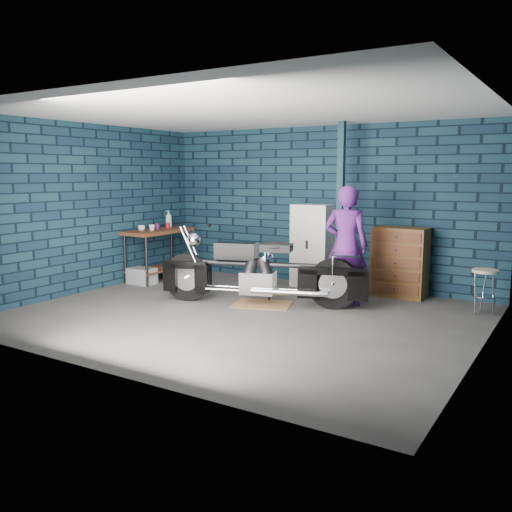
{
  "coord_description": "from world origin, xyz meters",
  "views": [
    {
      "loc": [
        3.89,
        -6.0,
        1.91
      ],
      "look_at": [
        0.01,
        0.3,
        0.78
      ],
      "focal_mm": 38.0,
      "sensor_mm": 36.0,
      "label": 1
    }
  ],
  "objects_px": {
    "tool_chest": "(399,262)",
    "shop_stool": "(484,292)",
    "workbench": "(160,254)",
    "person": "(346,246)",
    "storage_bin": "(142,276)",
    "locker": "(313,246)",
    "motorcycle": "(262,266)"
  },
  "relations": [
    {
      "from": "tool_chest",
      "to": "shop_stool",
      "type": "distance_m",
      "value": 1.41
    },
    {
      "from": "workbench",
      "to": "person",
      "type": "distance_m",
      "value": 3.63
    },
    {
      "from": "person",
      "to": "storage_bin",
      "type": "bearing_deg",
      "value": -5.97
    },
    {
      "from": "workbench",
      "to": "shop_stool",
      "type": "relative_size",
      "value": 2.26
    },
    {
      "from": "workbench",
      "to": "storage_bin",
      "type": "xyz_separation_m",
      "value": [
        0.02,
        -0.5,
        -0.31
      ]
    },
    {
      "from": "storage_bin",
      "to": "locker",
      "type": "distance_m",
      "value": 3.01
    },
    {
      "from": "person",
      "to": "storage_bin",
      "type": "distance_m",
      "value": 3.68
    },
    {
      "from": "workbench",
      "to": "storage_bin",
      "type": "height_order",
      "value": "workbench"
    },
    {
      "from": "locker",
      "to": "motorcycle",
      "type": "bearing_deg",
      "value": -91.63
    },
    {
      "from": "tool_chest",
      "to": "storage_bin",
      "type": "bearing_deg",
      "value": -161.34
    },
    {
      "from": "workbench",
      "to": "storage_bin",
      "type": "relative_size",
      "value": 3.09
    },
    {
      "from": "tool_chest",
      "to": "workbench",
      "type": "bearing_deg",
      "value": -167.88
    },
    {
      "from": "tool_chest",
      "to": "locker",
      "type": "bearing_deg",
      "value": 180.0
    },
    {
      "from": "storage_bin",
      "to": "shop_stool",
      "type": "height_order",
      "value": "shop_stool"
    },
    {
      "from": "workbench",
      "to": "tool_chest",
      "type": "relative_size",
      "value": 1.29
    },
    {
      "from": "person",
      "to": "tool_chest",
      "type": "relative_size",
      "value": 1.61
    },
    {
      "from": "storage_bin",
      "to": "shop_stool",
      "type": "relative_size",
      "value": 0.73
    },
    {
      "from": "storage_bin",
      "to": "motorcycle",
      "type": "bearing_deg",
      "value": -4.34
    },
    {
      "from": "person",
      "to": "locker",
      "type": "height_order",
      "value": "person"
    },
    {
      "from": "motorcycle",
      "to": "shop_stool",
      "type": "xyz_separation_m",
      "value": [
        2.85,
        1.13,
        -0.26
      ]
    },
    {
      "from": "tool_chest",
      "to": "motorcycle",
      "type": "bearing_deg",
      "value": -134.19
    },
    {
      "from": "workbench",
      "to": "shop_stool",
      "type": "bearing_deg",
      "value": 4.57
    },
    {
      "from": "motorcycle",
      "to": "tool_chest",
      "type": "bearing_deg",
      "value": 27.82
    },
    {
      "from": "person",
      "to": "shop_stool",
      "type": "height_order",
      "value": "person"
    },
    {
      "from": "person",
      "to": "tool_chest",
      "type": "distance_m",
      "value": 1.11
    },
    {
      "from": "workbench",
      "to": "locker",
      "type": "xyz_separation_m",
      "value": [
        2.63,
        0.88,
        0.24
      ]
    },
    {
      "from": "locker",
      "to": "tool_chest",
      "type": "bearing_deg",
      "value": 0.0
    },
    {
      "from": "workbench",
      "to": "locker",
      "type": "height_order",
      "value": "locker"
    },
    {
      "from": "person",
      "to": "storage_bin",
      "type": "xyz_separation_m",
      "value": [
        -3.58,
        -0.46,
        -0.73
      ]
    },
    {
      "from": "motorcycle",
      "to": "tool_chest",
      "type": "relative_size",
      "value": 2.38
    },
    {
      "from": "person",
      "to": "motorcycle",
      "type": "bearing_deg",
      "value": 19.61
    },
    {
      "from": "motorcycle",
      "to": "locker",
      "type": "height_order",
      "value": "locker"
    }
  ]
}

